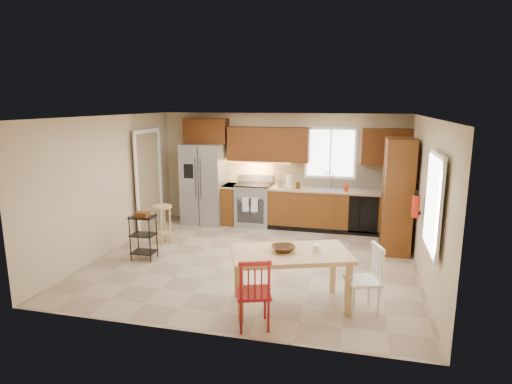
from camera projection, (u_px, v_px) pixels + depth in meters
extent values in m
plane|color=tan|center=(254.00, 261.00, 7.52)|extent=(5.50, 5.50, 0.00)
cube|color=silver|center=(254.00, 117.00, 7.01)|extent=(5.50, 5.00, 0.02)
cube|color=#CCB793|center=(281.00, 169.00, 9.64)|extent=(5.50, 0.02, 2.50)
cube|color=#CCB793|center=(201.00, 234.00, 4.89)|extent=(5.50, 0.02, 2.50)
cube|color=#CCB793|center=(110.00, 184.00, 7.90)|extent=(0.02, 5.00, 2.50)
cube|color=#CCB793|center=(426.00, 200.00, 6.63)|extent=(0.02, 5.00, 2.50)
cube|color=gray|center=(204.00, 184.00, 9.75)|extent=(0.92, 0.75, 1.82)
cube|color=gray|center=(254.00, 205.00, 9.63)|extent=(0.76, 0.63, 0.92)
cube|color=brown|center=(231.00, 204.00, 9.78)|extent=(0.30, 0.60, 0.90)
cube|color=brown|center=(337.00, 210.00, 9.22)|extent=(2.92, 0.60, 0.90)
cube|color=black|center=(363.00, 215.00, 8.82)|extent=(0.60, 0.02, 0.78)
cube|color=beige|center=(339.00, 175.00, 9.34)|extent=(2.92, 0.03, 0.55)
cube|color=#53280D|center=(206.00, 131.00, 9.70)|extent=(1.00, 0.35, 0.55)
cube|color=#53280D|center=(268.00, 144.00, 9.42)|extent=(1.80, 0.35, 0.75)
cube|color=#53280D|center=(387.00, 147.00, 8.84)|extent=(1.00, 0.35, 0.75)
cube|color=white|center=(331.00, 153.00, 9.29)|extent=(1.12, 0.04, 1.12)
cube|color=gray|center=(328.00, 191.00, 9.18)|extent=(0.62, 0.46, 0.16)
cube|color=#FFBF66|center=(255.00, 162.00, 9.54)|extent=(1.60, 0.30, 0.01)
imported|color=red|center=(346.00, 187.00, 8.97)|extent=(0.09, 0.09, 0.19)
cylinder|color=silver|center=(289.00, 182.00, 9.30)|extent=(0.12, 0.12, 0.28)
cylinder|color=gray|center=(280.00, 183.00, 9.35)|extent=(0.11, 0.11, 0.18)
cylinder|color=#533216|center=(298.00, 185.00, 9.23)|extent=(0.10, 0.10, 0.14)
cube|color=brown|center=(397.00, 195.00, 7.88)|extent=(0.50, 0.95, 2.10)
cylinder|color=red|center=(416.00, 206.00, 6.83)|extent=(0.12, 0.12, 0.36)
cube|color=white|center=(434.00, 204.00, 5.51)|extent=(0.04, 1.02, 1.32)
cube|color=#8C7A59|center=(148.00, 182.00, 9.16)|extent=(0.04, 0.95, 2.10)
imported|color=#533216|center=(283.00, 252.00, 5.72)|extent=(0.40, 0.40, 0.08)
cylinder|color=silver|center=(317.00, 250.00, 5.71)|extent=(0.15, 0.15, 0.13)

